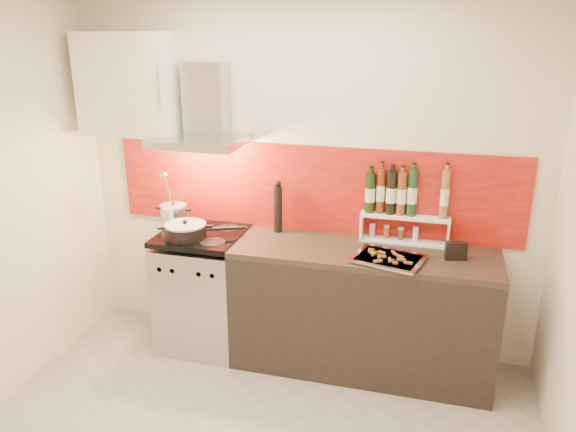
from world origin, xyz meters
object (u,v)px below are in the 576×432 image
(range_stove, at_px, (204,291))
(counter, at_px, (362,309))
(stock_pot, at_px, (174,214))
(saute_pan, at_px, (187,231))
(pepper_mill, at_px, (278,207))
(baking_tray, at_px, (388,258))

(range_stove, height_order, counter, range_stove)
(stock_pot, bearing_deg, saute_pan, -48.55)
(saute_pan, distance_m, pepper_mill, 0.68)
(saute_pan, height_order, pepper_mill, pepper_mill)
(saute_pan, bearing_deg, range_stove, 62.92)
(pepper_mill, height_order, baking_tray, pepper_mill)
(stock_pot, bearing_deg, range_stove, -25.87)
(counter, bearing_deg, pepper_mill, 163.40)
(counter, xyz_separation_m, pepper_mill, (-0.67, 0.20, 0.64))
(baking_tray, bearing_deg, stock_pot, 170.74)
(pepper_mill, bearing_deg, counter, -16.60)
(counter, bearing_deg, baking_tray, -39.09)
(counter, height_order, pepper_mill, pepper_mill)
(stock_pot, relative_size, saute_pan, 0.37)
(range_stove, bearing_deg, stock_pot, 154.13)
(counter, relative_size, saute_pan, 3.29)
(stock_pot, bearing_deg, counter, -5.06)
(range_stove, distance_m, baking_tray, 1.46)
(pepper_mill, xyz_separation_m, baking_tray, (0.84, -0.34, -0.17))
(range_stove, height_order, baking_tray, baking_tray)
(counter, xyz_separation_m, saute_pan, (-1.26, -0.12, 0.51))
(range_stove, xyz_separation_m, stock_pot, (-0.28, 0.14, 0.54))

